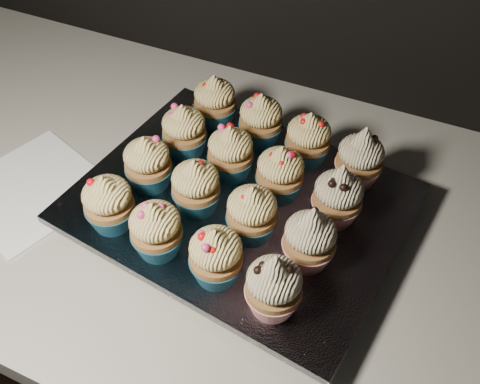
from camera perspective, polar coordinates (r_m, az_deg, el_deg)
The scene contains 21 objects.
cabinet at distance 1.17m, azimuth -5.42°, elevation -15.01°, with size 2.40×0.60×0.86m, color black.
worktop at distance 0.80m, azimuth -7.65°, elevation 0.16°, with size 2.44×0.64×0.04m, color beige.
napkin at distance 0.82m, azimuth -21.35°, elevation 0.27°, with size 0.18×0.18×0.00m, color white.
baking_tray at distance 0.73m, azimuth 0.00°, elevation -2.09°, with size 0.38×0.29×0.02m, color black.
foil_lining at distance 0.71m, azimuth 0.00°, elevation -1.20°, with size 0.42×0.33×0.01m, color silver.
cupcake_0 at distance 0.67m, azimuth -13.84°, elevation -1.13°, with size 0.06×0.06×0.08m.
cupcake_1 at distance 0.64m, azimuth -8.94°, elevation -3.96°, with size 0.06×0.06×0.08m.
cupcake_2 at distance 0.61m, azimuth -2.57°, elevation -6.81°, with size 0.06×0.06×0.08m.
cupcake_3 at distance 0.58m, azimuth 3.61°, elevation -9.96°, with size 0.06×0.06×0.10m.
cupcake_4 at distance 0.71m, azimuth -9.81°, elevation 3.03°, with size 0.06×0.06×0.08m.
cupcake_5 at distance 0.68m, azimuth -4.73°, elevation 0.58°, with size 0.06×0.06×0.08m.
cupcake_6 at distance 0.64m, azimuth 1.26°, elevation -2.27°, with size 0.06×0.06×0.08m.
cupcake_7 at distance 0.62m, azimuth 7.44°, elevation -4.98°, with size 0.06×0.06×0.10m.
cupcake_8 at distance 0.75m, azimuth -5.97°, elevation 6.47°, with size 0.06×0.06×0.08m.
cupcake_9 at distance 0.72m, azimuth -1.02°, elevation 4.21°, with size 0.06×0.06×0.08m.
cupcake_10 at distance 0.69m, azimuth 4.30°, elevation 2.01°, with size 0.06×0.06×0.08m.
cupcake_11 at distance 0.67m, azimuth 10.38°, elevation -0.44°, with size 0.06×0.06×0.10m.
cupcake_12 at distance 0.80m, azimuth -2.70°, elevation 9.61°, with size 0.06×0.06×0.08m.
cupcake_13 at distance 0.77m, azimuth 2.22°, elevation 7.66°, with size 0.06×0.06×0.08m.
cupcake_14 at distance 0.74m, azimuth 7.27°, elevation 5.60°, with size 0.06×0.06×0.08m.
cupcake_15 at distance 0.72m, azimuth 12.66°, elevation 3.50°, with size 0.06×0.06×0.10m.
Camera 1 is at (0.32, 1.25, 1.46)m, focal length 40.00 mm.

